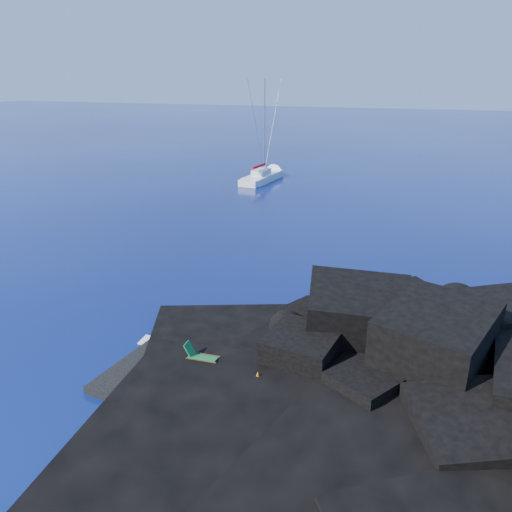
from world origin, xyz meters
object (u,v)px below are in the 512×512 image
Objects in this scene: sailboat at (263,181)px; sunbather at (171,385)px; deck_chair at (203,354)px; marker_cone at (258,376)px.

sailboat is 45.19m from sunbather.
deck_chair reaches higher than marker_cone.
deck_chair is at bearing -69.31° from sailboat.
sailboat reaches higher than marker_cone.
sunbather is at bearing -151.72° from marker_cone.
sailboat is 7.58× the size of sunbather.
marker_cone is at bearing -66.05° from sailboat.
deck_chair is at bearing 93.62° from sunbather.
deck_chair reaches higher than sunbather.
marker_cone is (3.18, 1.71, 0.08)m from sunbather.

